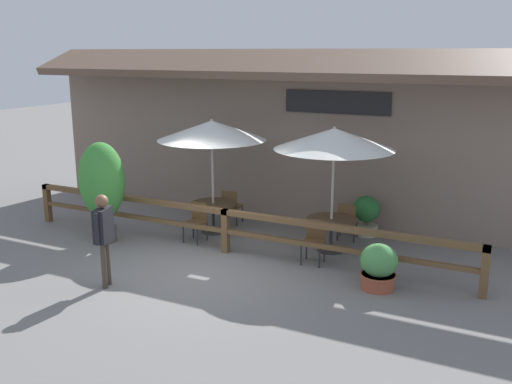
{
  "coord_description": "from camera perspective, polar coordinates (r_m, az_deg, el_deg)",
  "views": [
    {
      "loc": [
        5.74,
        -8.91,
        4.16
      ],
      "look_at": [
        0.57,
        1.36,
        1.32
      ],
      "focal_mm": 40.0,
      "sensor_mm": 36.0,
      "label": 1
    }
  ],
  "objects": [
    {
      "name": "building_facade",
      "position": [
        14.36,
        2.93,
        5.87
      ],
      "size": [
        14.28,
        1.49,
        4.23
      ],
      "color": "gray",
      "rests_on": "ground"
    },
    {
      "name": "potted_plant_small_flowering",
      "position": [
        12.97,
        -15.13,
        0.86
      ],
      "size": [
        1.05,
        0.94,
        2.26
      ],
      "color": "#564C47",
      "rests_on": "ground"
    },
    {
      "name": "ground_plane",
      "position": [
        11.39,
        -5.68,
        -7.62
      ],
      "size": [
        60.0,
        60.0,
        0.0
      ],
      "primitive_type": "plane",
      "color": "slate"
    },
    {
      "name": "pedestrian",
      "position": [
        10.5,
        -15.02,
        -3.52
      ],
      "size": [
        0.34,
        0.58,
        1.72
      ],
      "rotation": [
        0.0,
        0.0,
        -1.26
      ],
      "color": "#42382D",
      "rests_on": "ground"
    },
    {
      "name": "chair_middle_wallside",
      "position": [
        13.0,
        9.1,
        -2.7
      ],
      "size": [
        0.48,
        0.48,
        0.87
      ],
      "rotation": [
        0.0,
        0.0,
        3.29
      ],
      "color": "brown",
      "rests_on": "ground"
    },
    {
      "name": "patio_umbrella_middle",
      "position": [
        11.84,
        7.83,
        5.28
      ],
      "size": [
        2.5,
        2.5,
        2.68
      ],
      "color": "#B7B2A8",
      "rests_on": "ground"
    },
    {
      "name": "chair_near_streetside",
      "position": [
        12.85,
        -5.96,
        -2.81
      ],
      "size": [
        0.44,
        0.44,
        0.87
      ],
      "rotation": [
        0.0,
        0.0,
        -0.05
      ],
      "color": "brown",
      "rests_on": "ground"
    },
    {
      "name": "patio_railing",
      "position": [
        12.01,
        -3.08,
        -2.92
      ],
      "size": [
        10.4,
        0.14,
        0.95
      ],
      "color": "brown",
      "rests_on": "ground"
    },
    {
      "name": "potted_plant_broad_leaf",
      "position": [
        13.43,
        10.97,
        -2.24
      ],
      "size": [
        0.61,
        0.57,
        0.93
      ],
      "color": "#B7AD99",
      "rests_on": "ground"
    },
    {
      "name": "chair_near_wallside",
      "position": [
        14.04,
        -2.48,
        -1.3
      ],
      "size": [
        0.47,
        0.47,
        0.87
      ],
      "rotation": [
        0.0,
        0.0,
        3.26
      ],
      "color": "brown",
      "rests_on": "ground"
    },
    {
      "name": "chair_middle_streetside",
      "position": [
        11.55,
        5.82,
        -4.73
      ],
      "size": [
        0.46,
        0.46,
        0.87
      ],
      "rotation": [
        0.0,
        0.0,
        0.09
      ],
      "color": "brown",
      "rests_on": "ground"
    },
    {
      "name": "patio_umbrella_near",
      "position": [
        13.06,
        -4.44,
        6.16
      ],
      "size": [
        2.5,
        2.5,
        2.68
      ],
      "color": "#B7B2A8",
      "rests_on": "ground"
    },
    {
      "name": "dining_table_middle",
      "position": [
        12.25,
        7.54,
        -3.3
      ],
      "size": [
        1.09,
        1.09,
        0.71
      ],
      "color": "#4C3826",
      "rests_on": "ground"
    },
    {
      "name": "potted_plant_tall_tropical",
      "position": [
        10.5,
        12.18,
        -7.33
      ],
      "size": [
        0.67,
        0.64,
        0.85
      ],
      "color": "#9E4C33",
      "rests_on": "ground"
    },
    {
      "name": "dining_table_near",
      "position": [
        13.43,
        -4.3,
        -1.67
      ],
      "size": [
        1.09,
        1.09,
        0.71
      ],
      "color": "#4C3826",
      "rests_on": "ground"
    }
  ]
}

